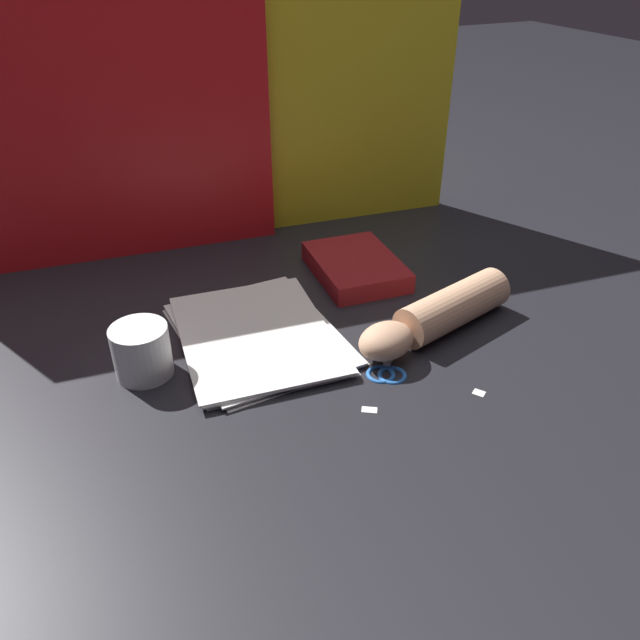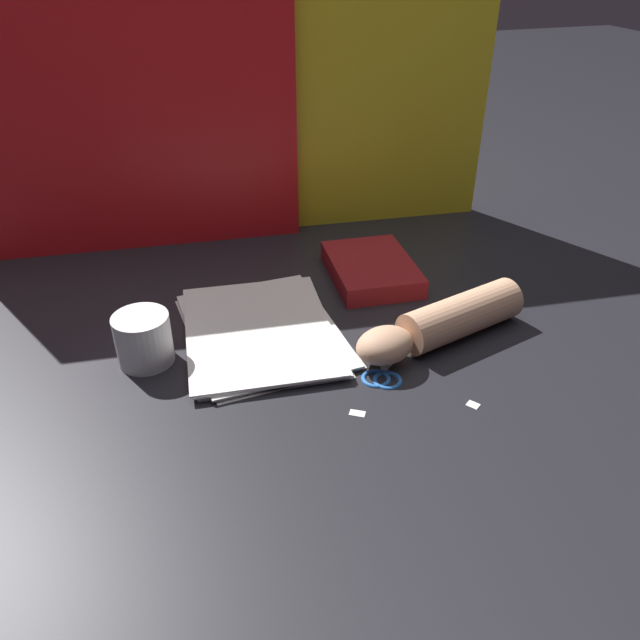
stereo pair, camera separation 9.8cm
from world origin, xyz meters
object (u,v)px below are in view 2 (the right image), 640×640
Objects in this scene: book_closed at (371,269)px; scissors at (384,369)px; hand_forearm at (443,323)px; paper_stack at (261,330)px; mug at (144,339)px.

scissors is at bearing -107.22° from book_closed.
paper_stack is at bearing 159.19° from hand_forearm.
book_closed reaches higher than scissors.
book_closed is 0.30m from scissors.
book_closed is (0.25, 0.13, 0.01)m from paper_stack.
paper_stack is at bearing 6.10° from mug.
scissors is 1.64× the size of mug.
hand_forearm is at bearing 22.50° from scissors.
paper_stack is 3.90× the size of mug.
hand_forearm is (0.28, -0.11, 0.03)m from paper_stack.
paper_stack is 1.55× the size of book_closed.
book_closed is at bearing 18.95° from mug.
book_closed is 1.53× the size of scissors.
scissors is at bearing -157.50° from hand_forearm.
book_closed is 0.67× the size of hand_forearm.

